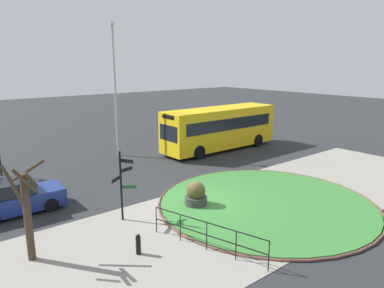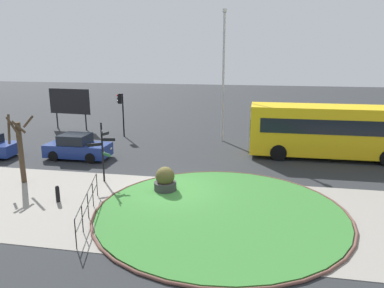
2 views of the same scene
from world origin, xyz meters
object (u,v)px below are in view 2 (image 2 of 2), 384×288
bus_yellow (330,131)px  signpost_directional (103,148)px  bollard_foreground (58,194)px  lamppost_tall (223,73)px  street_tree_bare (20,147)px  car_far_lane (78,148)px  planter_near_signpost (165,181)px  traffic_light_near (121,105)px  billboard_left (70,102)px

bus_yellow → signpost_directional: bearing=29.2°
bollard_foreground → lamppost_tall: bearing=65.6°
street_tree_bare → signpost_directional: bearing=12.1°
bus_yellow → bollard_foreground: bearing=36.5°
bus_yellow → car_far_lane: 15.74m
street_tree_bare → planter_near_signpost: bearing=0.7°
bus_yellow → planter_near_signpost: bearing=41.1°
bollard_foreground → street_tree_bare: bearing=146.9°
bus_yellow → street_tree_bare: size_ratio=2.80×
signpost_directional → traffic_light_near: (-2.96, 10.17, 0.70)m
bollard_foreground → street_tree_bare: size_ratio=0.22×
bus_yellow → billboard_left: bearing=-15.0°
billboard_left → street_tree_bare: (4.33, -13.02, -0.45)m
traffic_light_near → planter_near_signpost: size_ratio=2.75×
car_far_lane → street_tree_bare: size_ratio=1.13×
lamppost_tall → signpost_directional: bearing=-116.1°
car_far_lane → billboard_left: 9.90m
bus_yellow → planter_near_signpost: 11.50m
bollard_foreground → bus_yellow: 16.19m
lamppost_tall → billboard_left: size_ratio=2.42×
car_far_lane → street_tree_bare: bearing=-97.2°
bus_yellow → billboard_left: billboard_left is taller
bus_yellow → car_far_lane: (-15.41, -3.02, -1.05)m
lamppost_tall → planter_near_signpost: 11.89m
bus_yellow → car_far_lane: bearing=11.0°
lamppost_tall → billboard_left: 13.71m
bus_yellow → traffic_light_near: bearing=-13.0°
traffic_light_near → billboard_left: 5.74m
car_far_lane → traffic_light_near: bearing=86.5°
car_far_lane → planter_near_signpost: 8.17m
street_tree_bare → lamppost_tall: bearing=50.8°
traffic_light_near → billboard_left: size_ratio=0.87×
signpost_directional → planter_near_signpost: 3.71m
signpost_directional → planter_near_signpost: bearing=-12.8°
traffic_light_near → billboard_left: bearing=-32.7°
signpost_directional → bollard_foreground: (-0.94, -2.86, -1.39)m
bus_yellow → lamppost_tall: 8.47m
signpost_directional → planter_near_signpost: signpost_directional is taller
signpost_directional → traffic_light_near: bearing=106.2°
lamppost_tall → billboard_left: bearing=171.4°
car_far_lane → traffic_light_near: 6.69m
signpost_directional → lamppost_tall: size_ratio=0.33×
billboard_left → planter_near_signpost: bearing=-42.1°
car_far_lane → lamppost_tall: lamppost_tall is taller
signpost_directional → lamppost_tall: 11.73m
billboard_left → street_tree_bare: bearing=-66.0°
signpost_directional → billboard_left: size_ratio=0.80×
traffic_light_near → lamppost_tall: bearing=167.4°
street_tree_bare → car_far_lane: bearing=82.4°
signpost_directional → car_far_lane: signpost_directional is taller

